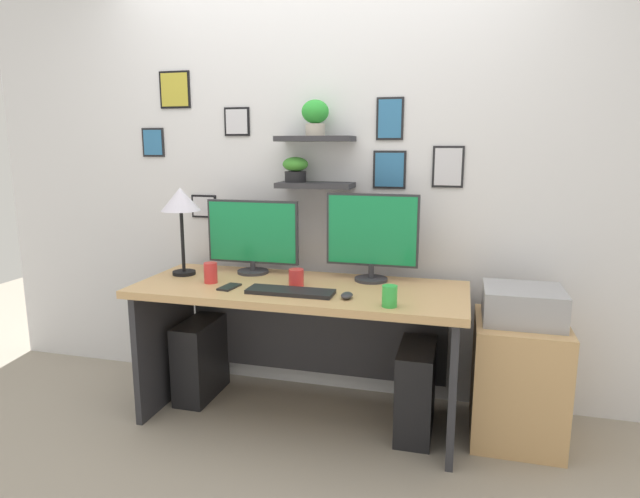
# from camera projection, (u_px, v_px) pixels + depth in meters

# --- Properties ---
(ground_plane) EXTENTS (8.00, 8.00, 0.00)m
(ground_plane) POSITION_uv_depth(u_px,v_px,m) (300.00, 417.00, 2.96)
(ground_plane) COLOR gray
(back_wall_assembly) EXTENTS (4.40, 0.24, 2.70)m
(back_wall_assembly) POSITION_uv_depth(u_px,v_px,m) (320.00, 167.00, 3.12)
(back_wall_assembly) COLOR silver
(back_wall_assembly) RESTS_ON ground
(desk) EXTENTS (1.74, 0.68, 0.75)m
(desk) POSITION_uv_depth(u_px,v_px,m) (303.00, 320.00, 2.91)
(desk) COLOR tan
(desk) RESTS_ON ground
(monitor_left) EXTENTS (0.55, 0.18, 0.42)m
(monitor_left) POSITION_uv_depth(u_px,v_px,m) (253.00, 236.00, 3.07)
(monitor_left) COLOR #2D2D33
(monitor_left) RESTS_ON desk
(monitor_right) EXTENTS (0.50, 0.18, 0.48)m
(monitor_right) POSITION_uv_depth(u_px,v_px,m) (372.00, 235.00, 2.89)
(monitor_right) COLOR #2D2D33
(monitor_right) RESTS_ON desk
(keyboard) EXTENTS (0.44, 0.14, 0.02)m
(keyboard) POSITION_uv_depth(u_px,v_px,m) (291.00, 292.00, 2.67)
(keyboard) COLOR black
(keyboard) RESTS_ON desk
(computer_mouse) EXTENTS (0.06, 0.09, 0.03)m
(computer_mouse) POSITION_uv_depth(u_px,v_px,m) (347.00, 295.00, 2.59)
(computer_mouse) COLOR #2D2D33
(computer_mouse) RESTS_ON desk
(desk_lamp) EXTENTS (0.22, 0.22, 0.50)m
(desk_lamp) POSITION_uv_depth(u_px,v_px,m) (181.00, 204.00, 2.99)
(desk_lamp) COLOR black
(desk_lamp) RESTS_ON desk
(cell_phone) EXTENTS (0.09, 0.15, 0.01)m
(cell_phone) POSITION_uv_depth(u_px,v_px,m) (229.00, 287.00, 2.78)
(cell_phone) COLOR black
(cell_phone) RESTS_ON desk
(coffee_mug) EXTENTS (0.08, 0.08, 0.09)m
(coffee_mug) POSITION_uv_depth(u_px,v_px,m) (296.00, 278.00, 2.81)
(coffee_mug) COLOR red
(coffee_mug) RESTS_ON desk
(pen_cup) EXTENTS (0.07, 0.07, 0.10)m
(pen_cup) POSITION_uv_depth(u_px,v_px,m) (390.00, 296.00, 2.45)
(pen_cup) COLOR green
(pen_cup) RESTS_ON desk
(water_cup) EXTENTS (0.07, 0.07, 0.11)m
(water_cup) POSITION_uv_depth(u_px,v_px,m) (211.00, 273.00, 2.88)
(water_cup) COLOR red
(water_cup) RESTS_ON desk
(drawer_cabinet) EXTENTS (0.44, 0.50, 0.62)m
(drawer_cabinet) POSITION_uv_depth(u_px,v_px,m) (517.00, 379.00, 2.72)
(drawer_cabinet) COLOR tan
(drawer_cabinet) RESTS_ON ground
(printer) EXTENTS (0.38, 0.34, 0.17)m
(printer) POSITION_uv_depth(u_px,v_px,m) (523.00, 305.00, 2.64)
(printer) COLOR #9E9EA3
(printer) RESTS_ON drawer_cabinet
(computer_tower_left) EXTENTS (0.18, 0.40, 0.47)m
(computer_tower_left) POSITION_uv_depth(u_px,v_px,m) (201.00, 358.00, 3.18)
(computer_tower_left) COLOR black
(computer_tower_left) RESTS_ON ground
(computer_tower_right) EXTENTS (0.18, 0.40, 0.47)m
(computer_tower_right) POSITION_uv_depth(u_px,v_px,m) (416.00, 390.00, 2.77)
(computer_tower_right) COLOR black
(computer_tower_right) RESTS_ON ground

